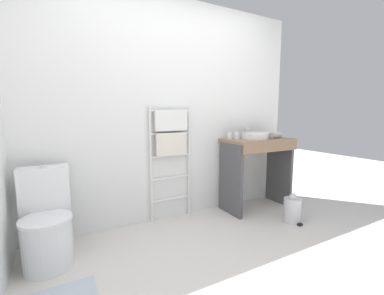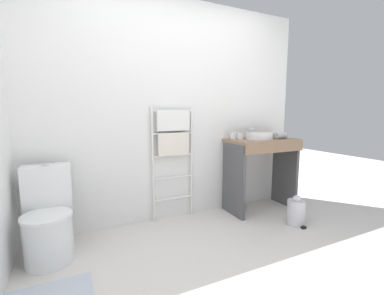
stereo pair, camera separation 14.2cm
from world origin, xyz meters
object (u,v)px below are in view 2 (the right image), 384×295
(trash_bin, at_px, (296,212))
(toilet, at_px, (48,221))
(sink_basin, at_px, (259,136))
(cup_near_edge, at_px, (240,136))
(towel_radiator, at_px, (173,140))
(hair_dryer, at_px, (280,135))
(cup_near_wall, at_px, (233,136))

(trash_bin, bearing_deg, toilet, 169.72)
(sink_basin, xyz_separation_m, cup_near_edge, (-0.21, 0.09, -0.00))
(toilet, height_order, cup_near_edge, cup_near_edge)
(towel_radiator, xyz_separation_m, cup_near_edge, (0.83, -0.10, 0.02))
(sink_basin, relative_size, trash_bin, 0.98)
(sink_basin, distance_m, cup_near_edge, 0.23)
(toilet, relative_size, sink_basin, 2.39)
(cup_near_edge, distance_m, trash_bin, 1.05)
(towel_radiator, height_order, trash_bin, towel_radiator)
(sink_basin, bearing_deg, trash_bin, -80.63)
(toilet, xyz_separation_m, trash_bin, (2.37, -0.43, -0.17))
(toilet, bearing_deg, towel_radiator, 13.53)
(hair_dryer, bearing_deg, towel_radiator, 169.87)
(cup_near_wall, xyz_separation_m, cup_near_edge, (0.07, -0.04, -0.00))
(toilet, distance_m, cup_near_edge, 2.17)
(towel_radiator, relative_size, hair_dryer, 6.73)
(sink_basin, xyz_separation_m, hair_dryer, (0.29, -0.05, -0.00))
(towel_radiator, distance_m, hair_dryer, 1.36)
(sink_basin, bearing_deg, cup_near_wall, 155.60)
(sink_basin, distance_m, hair_dryer, 0.30)
(cup_near_wall, distance_m, hair_dryer, 0.61)
(cup_near_edge, relative_size, trash_bin, 0.24)
(sink_basin, relative_size, cup_near_wall, 3.86)
(sink_basin, xyz_separation_m, cup_near_wall, (-0.29, 0.13, -0.00))
(toilet, distance_m, towel_radiator, 1.40)
(towel_radiator, distance_m, sink_basin, 1.06)
(towel_radiator, bearing_deg, hair_dryer, -10.13)
(cup_near_edge, bearing_deg, hair_dryer, -15.61)
(cup_near_wall, bearing_deg, towel_radiator, 175.59)
(toilet, height_order, sink_basin, sink_basin)
(toilet, height_order, cup_near_wall, cup_near_wall)
(cup_near_wall, bearing_deg, hair_dryer, -17.33)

